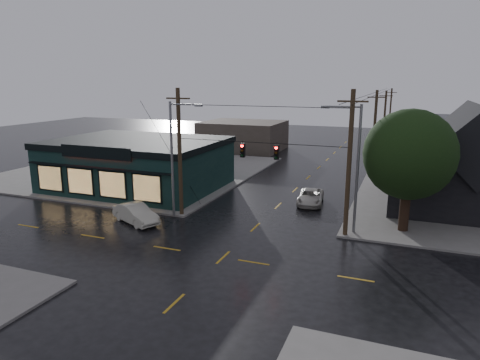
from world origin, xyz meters
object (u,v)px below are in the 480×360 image
at_px(utility_pole_nw, 182,215).
at_px(suv_silver, 311,197).
at_px(corner_tree, 409,155).
at_px(utility_pole_ne, 345,236).
at_px(sedan_cream, 136,214).

distance_m(utility_pole_nw, suv_silver, 11.48).
xyz_separation_m(corner_tree, utility_pole_nw, (-16.76, -2.43, -5.65)).
height_order(utility_pole_ne, suv_silver, utility_pole_ne).
xyz_separation_m(corner_tree, sedan_cream, (-19.13, -5.32, -4.91)).
distance_m(corner_tree, suv_silver, 10.36).
distance_m(corner_tree, utility_pole_nw, 17.85).
distance_m(corner_tree, sedan_cream, 20.46).
bearing_deg(sedan_cream, utility_pole_nw, -14.73).
xyz_separation_m(utility_pole_ne, suv_silver, (-4.00, 7.11, 0.64)).
bearing_deg(suv_silver, utility_pole_ne, -67.94).
bearing_deg(utility_pole_nw, sedan_cream, -129.38).
xyz_separation_m(corner_tree, utility_pole_ne, (-3.76, -2.43, -5.65)).
bearing_deg(utility_pole_nw, suv_silver, 38.31).
relative_size(utility_pole_nw, utility_pole_ne, 1.00).
height_order(sedan_cream, suv_silver, sedan_cream).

